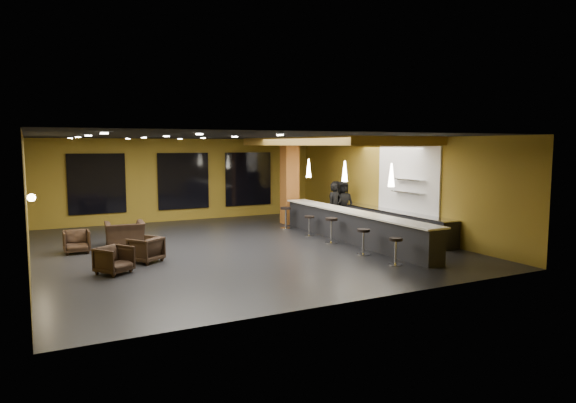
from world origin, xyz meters
name	(u,v)px	position (x,y,z in m)	size (l,w,h in m)	color
floor	(239,248)	(0.00, 0.00, -0.05)	(12.00, 13.00, 0.10)	black
ceiling	(238,135)	(0.00, 0.00, 3.55)	(12.00, 13.00, 0.10)	black
wall_back	(183,180)	(0.00, 6.55, 1.75)	(12.00, 0.10, 3.50)	olive
wall_front	(358,218)	(0.00, -6.55, 1.75)	(12.00, 0.10, 3.50)	olive
wall_left	(24,202)	(-6.05, 0.00, 1.75)	(0.10, 13.00, 3.50)	olive
wall_right	(392,185)	(6.05, 0.00, 1.75)	(0.10, 13.00, 3.50)	olive
wood_soffit	(331,141)	(4.00, 1.00, 3.36)	(3.60, 8.00, 0.28)	#AD8132
window_left	(97,184)	(-3.50, 6.44, 1.70)	(2.20, 0.06, 2.40)	black
window_center	(184,181)	(0.00, 6.44, 1.70)	(2.20, 0.06, 2.40)	black
window_right	(248,179)	(3.00, 6.44, 1.70)	(2.20, 0.06, 2.40)	black
tile_backsplash	(408,180)	(5.96, -1.00, 2.00)	(0.06, 3.20, 2.40)	white
bar_counter	(352,227)	(3.65, -1.00, 0.50)	(0.60, 8.00, 1.00)	black
bar_top	(353,212)	(3.65, -1.00, 1.02)	(0.78, 8.10, 0.05)	white
prep_counter	(391,223)	(5.65, -0.50, 0.43)	(0.70, 6.00, 0.86)	black
prep_top	(391,211)	(5.65, -0.50, 0.89)	(0.72, 6.00, 0.03)	silver
wall_shelf_lower	(408,192)	(5.82, -1.20, 1.60)	(0.30, 1.50, 0.03)	silver
wall_shelf_upper	(408,179)	(5.82, -1.20, 2.05)	(0.30, 1.50, 0.03)	silver
column	(290,181)	(3.65, 3.60, 1.75)	(0.60, 0.60, 3.50)	#965521
wall_sconce	(31,198)	(-5.88, 0.50, 1.80)	(0.22, 0.22, 0.22)	#FFE5B2
pendant_0	(391,175)	(3.65, -3.00, 2.35)	(0.20, 0.20, 0.70)	white
pendant_1	(345,171)	(3.65, -0.50, 2.35)	(0.20, 0.20, 0.70)	white
pendant_2	(309,168)	(3.65, 2.00, 2.35)	(0.20, 0.20, 0.70)	white
staff_a	(335,205)	(4.74, 1.84, 0.88)	(0.64, 0.42, 1.76)	black
staff_b	(337,204)	(4.94, 2.01, 0.91)	(0.88, 0.69, 1.81)	black
staff_c	(343,203)	(5.25, 2.05, 0.91)	(0.88, 0.58, 1.81)	black
armchair_a	(114,260)	(-4.10, -1.81, 0.35)	(0.74, 0.76, 0.69)	black
armchair_b	(146,249)	(-3.12, -0.87, 0.35)	(0.75, 0.77, 0.70)	black
armchair_c	(77,242)	(-4.73, 1.29, 0.34)	(0.73, 0.75, 0.69)	black
armchair_d	(125,234)	(-3.24, 1.77, 0.39)	(1.19, 1.04, 0.77)	black
bar_stool_0	(396,248)	(2.81, -4.31, 0.48)	(0.38, 0.38, 0.75)	silver
bar_stool_1	(363,238)	(2.80, -2.84, 0.49)	(0.39, 0.39, 0.77)	silver
bar_stool_2	(331,227)	(2.92, -0.86, 0.54)	(0.43, 0.43, 0.85)	silver
bar_stool_3	(309,223)	(2.94, 0.67, 0.46)	(0.37, 0.37, 0.72)	silver
bar_stool_4	(286,215)	(2.89, 2.43, 0.54)	(0.43, 0.43, 0.85)	silver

